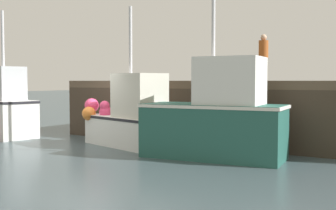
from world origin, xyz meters
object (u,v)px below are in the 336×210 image
Objects in this scene: fishing_boat_near_right at (132,118)px; fishing_boat_mid at (217,118)px; dockworker at (263,57)px; fishing_boat_near_left at (5,111)px.

fishing_boat_near_right is 3.12m from fishing_boat_mid.
fishing_boat_near_right is 0.86× the size of fishing_boat_mid.
fishing_boat_mid is 3.01× the size of dockworker.
fishing_boat_mid reaches higher than fishing_boat_near_left.
fishing_boat_mid reaches higher than dockworker.
dockworker is at bearing 59.58° from fishing_boat_near_right.
fishing_boat_near_right is at bearing 172.86° from fishing_boat_mid.
fishing_boat_mid reaches higher than fishing_boat_near_right.
fishing_boat_near_left is 0.91× the size of fishing_boat_mid.
fishing_boat_near_left is 9.54m from dockworker.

